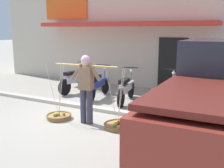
% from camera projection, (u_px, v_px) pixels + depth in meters
% --- Properties ---
extents(ground_plane, '(90.00, 90.00, 0.00)m').
position_uv_depth(ground_plane, '(82.00, 117.00, 7.15)').
color(ground_plane, '#9E998C').
extents(sidewalk_curb, '(20.00, 0.24, 0.10)m').
position_uv_depth(sidewalk_curb, '(96.00, 108.00, 7.74)').
color(sidewalk_curb, '#BAB4A5').
rests_on(sidewalk_curb, ground).
extents(fruit_vendor, '(1.66, 0.23, 1.70)m').
position_uv_depth(fruit_vendor, '(86.00, 85.00, 6.49)').
color(fruit_vendor, '#38384C').
rests_on(fruit_vendor, ground).
extents(fruit_basket_left_side, '(0.66, 0.66, 1.45)m').
position_uv_depth(fruit_basket_left_side, '(59.00, 116.00, 7.00)').
color(fruit_basket_left_side, '#9E7542').
rests_on(fruit_basket_left_side, ground).
extents(fruit_basket_right_side, '(0.66, 0.66, 1.45)m').
position_uv_depth(fruit_basket_right_side, '(118.00, 125.00, 6.34)').
color(fruit_basket_right_side, '#9E7542').
rests_on(fruit_basket_right_side, ground).
extents(motorcycle_nearest_shop, '(0.54, 1.82, 1.09)m').
position_uv_depth(motorcycle_nearest_shop, '(75.00, 80.00, 9.89)').
color(motorcycle_nearest_shop, black).
rests_on(motorcycle_nearest_shop, ground).
extents(motorcycle_second_in_row, '(0.54, 1.81, 1.09)m').
position_uv_depth(motorcycle_second_in_row, '(98.00, 85.00, 9.08)').
color(motorcycle_second_in_row, black).
rests_on(motorcycle_second_in_row, ground).
extents(motorcycle_third_in_row, '(0.55, 1.81, 1.09)m').
position_uv_depth(motorcycle_third_in_row, '(126.00, 89.00, 8.47)').
color(motorcycle_third_in_row, black).
rests_on(motorcycle_third_in_row, ground).
extents(motorcycle_end_of_row, '(0.54, 1.81, 1.09)m').
position_uv_depth(motorcycle_end_of_row, '(170.00, 92.00, 8.02)').
color(motorcycle_end_of_row, black).
rests_on(motorcycle_end_of_row, ground).
extents(storefront_building, '(13.00, 6.00, 4.20)m').
position_uv_depth(storefront_building, '(148.00, 34.00, 12.87)').
color(storefront_building, beige).
rests_on(storefront_building, ground).
extents(wooden_crate, '(0.44, 0.36, 0.32)m').
position_uv_depth(wooden_crate, '(159.00, 93.00, 9.11)').
color(wooden_crate, olive).
rests_on(wooden_crate, ground).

